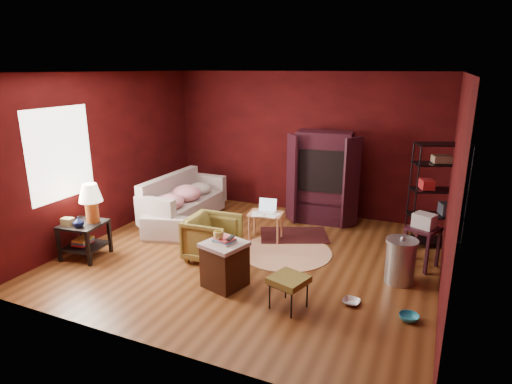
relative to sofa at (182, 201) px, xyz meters
The scene contains 18 objects.
room 2.23m from the sofa, 26.06° to the right, with size 5.54×5.04×2.84m.
sofa is the anchor object (origin of this frame).
armchair 1.78m from the sofa, 41.47° to the right, with size 0.73×0.68×0.75m, color black.
pet_bowl_steel 3.96m from the sofa, 24.74° to the right, with size 0.22×0.05×0.22m, color silver.
pet_bowl_turquoise 4.63m from the sofa, 22.10° to the right, with size 0.23×0.07×0.23m, color teal.
vase 2.14m from the sofa, 102.01° to the right, with size 0.16×0.17×0.16m, color #0C133D.
mug 2.71m from the sofa, 46.02° to the right, with size 0.14×0.11×0.14m, color #D5CA68.
side_table 1.95m from the sofa, 103.95° to the right, with size 0.66×0.66×1.17m.
sofa_cushions 0.04m from the sofa, 125.25° to the left, with size 0.80×1.97×0.82m.
hamper 2.68m from the sofa, 44.36° to the right, with size 0.63×0.63×0.72m.
footstool 3.55m from the sofa, 35.40° to the right, with size 0.51×0.51×0.42m.
rug_round 2.38m from the sofa, 12.45° to the right, with size 1.49×1.49×0.01m.
rug_oriental 2.23m from the sofa, ahead, with size 1.38×1.19×0.01m.
laptop_desk 1.80m from the sofa, ahead, with size 0.62×0.51×0.71m.
tv_armoire 2.71m from the sofa, 24.81° to the left, with size 1.36×0.81×1.74m.
wire_shelving 4.54m from the sofa, ahead, with size 0.92×0.65×1.73m.
small_stand 4.30m from the sofa, ahead, with size 0.54×0.54×0.83m.
trash_can 4.15m from the sofa, 11.26° to the right, with size 0.57×0.57×0.68m.
Camera 1 is at (2.59, -5.63, 2.86)m, focal length 30.00 mm.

